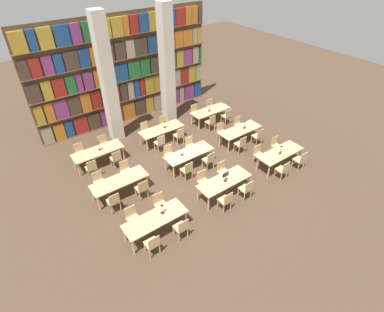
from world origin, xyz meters
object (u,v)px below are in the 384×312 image
Objects in this scene: chair_5 at (203,181)px; reading_table_4 at (189,154)px; chair_8 at (283,170)px; chair_16 at (187,170)px; chair_21 at (221,131)px; chair_34 at (227,116)px; reading_table_1 at (224,182)px; reading_table_7 at (162,130)px; desk_lamp_5 at (99,144)px; chair_10 at (300,160)px; chair_11 at (276,145)px; chair_2 at (181,228)px; chair_35 at (211,106)px; chair_18 at (209,160)px; desk_lamp_0 at (162,207)px; chair_0 at (153,244)px; reading_table_0 at (155,220)px; chair_26 at (116,158)px; chair_22 at (258,136)px; desk_lamp_4 at (245,123)px; laptop at (224,175)px; chair_24 at (91,168)px; chair_28 at (160,142)px; chair_1 at (133,217)px; chair_9 at (259,154)px; reading_table_3 at (119,182)px; chair_15 at (126,170)px; desk_lamp_3 at (182,149)px; desk_lamp_2 at (281,148)px; pillar_center at (167,67)px; desk_lamp_6 at (164,123)px; chair_6 at (246,189)px; chair_14 at (142,188)px; chair_3 at (160,204)px; desk_lamp_1 at (226,175)px; reading_table_2 at (280,154)px; chair_23 at (238,124)px; chair_33 at (195,112)px; chair_31 at (164,124)px; reading_table_6 at (98,152)px; chair_4 at (226,200)px; chair_25 at (80,152)px; reading_table_5 at (240,131)px; chair_13 at (99,181)px; chair_27 at (104,144)px; chair_19 at (190,145)px; chair_17 at (169,154)px; chair_30 at (179,135)px.

chair_5 reaches higher than reading_table_4.
chair_8 is 1.00× the size of chair_16.
chair_34 is (1.27, 1.03, 0.00)m from chair_21.
reading_table_7 is at bearing 89.36° from reading_table_1.
chair_5 is 2.02× the size of desk_lamp_5.
chair_11 is (0.00, 1.37, 0.00)m from chair_10.
chair_2 and chair_8 have the same top height.
chair_18 is at bearing 50.03° from chair_35.
chair_18 is (3.36, 1.63, -0.53)m from desk_lamp_0.
chair_0 and chair_21 have the same top height.
chair_26 reaches higher than reading_table_0.
chair_22 is 7.43m from desk_lamp_5.
reading_table_0 is 6.92m from desk_lamp_4.
laptop reaches higher than chair_24.
chair_28 is at bearing -38.73° from chair_11.
chair_1 is at bearing 21.68° from chair_21.
chair_9 is 6.14m from reading_table_3.
chair_9 is at bearing 7.03° from desk_lamp_0.
desk_lamp_0 reaches higher than chair_15.
chair_5 is (3.14, 0.08, 0.00)m from chair_1.
reading_table_4 is 0.51m from desk_lamp_3.
desk_lamp_2 is 1.93m from chair_22.
chair_0 is at bearing 12.64° from chair_9.
chair_2 is at bearing 44.57° from chair_35.
chair_2 is (-4.11, -7.16, -2.51)m from pillar_center.
chair_6 is at bearing -86.78° from desk_lamp_6.
chair_14 is at bearing -9.53° from chair_11.
chair_3 is 4.24m from desk_lamp_5.
reading_table_2 is (3.19, -0.01, -0.38)m from desk_lamp_1.
chair_9 is at bearing 130.58° from reading_table_2.
chair_23 is 1.00× the size of chair_24.
chair_0 is at bearing 44.58° from chair_33.
chair_31 reaches higher than reading_table_2.
reading_table_6 is (-0.50, 3.06, 0.16)m from chair_14.
chair_26 is at bearing -33.27° from chair_9.
chair_1 is 1.00× the size of chair_4.
chair_25 reaches higher than reading_table_6.
reading_table_5 is at bearing 0.87° from desk_lamp_3.
reading_table_0 is 1.00× the size of reading_table_7.
reading_table_1 is 0.86m from chair_4.
desk_lamp_5 is (-6.18, 2.41, 0.38)m from reading_table_5.
chair_4 is 4.81m from chair_21.
reading_table_7 is at bearing -157.51° from chair_13.
chair_24 is (-6.38, 3.46, 0.00)m from chair_9.
reading_table_6 is at bearing -81.28° from chair_3.
chair_27 is (1.11, 0.00, 0.00)m from chair_25.
chair_1 and chair_19 have the same top height.
chair_26 is at bearing -91.08° from chair_15.
pillar_center is 2.72× the size of reading_table_6.
chair_17 is 1.62m from chair_30.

